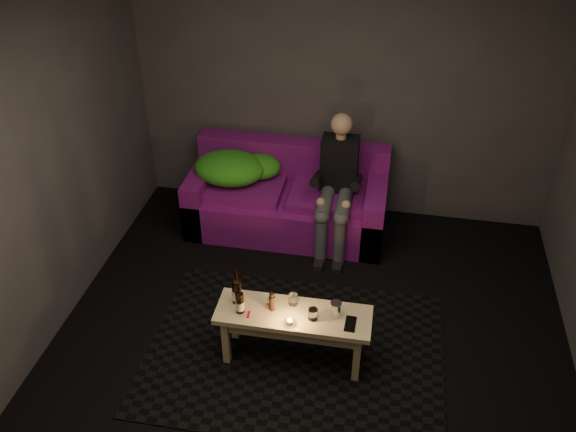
% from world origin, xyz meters
% --- Properties ---
extents(floor, '(4.50, 4.50, 0.00)m').
position_xyz_m(floor, '(0.00, 0.00, 0.00)').
color(floor, black).
rests_on(floor, ground).
extents(room, '(4.50, 4.50, 4.50)m').
position_xyz_m(room, '(0.00, 0.47, 1.64)').
color(room, silver).
rests_on(room, ground).
extents(rug, '(2.28, 1.67, 0.01)m').
position_xyz_m(rug, '(-0.10, 0.16, 0.01)').
color(rug, black).
rests_on(rug, floor).
extents(sofa, '(1.87, 0.84, 0.80)m').
position_xyz_m(sofa, '(-0.46, 1.82, 0.29)').
color(sofa, '#680D67').
rests_on(sofa, floor).
extents(green_blanket, '(0.82, 0.56, 0.28)m').
position_xyz_m(green_blanket, '(-0.98, 1.81, 0.61)').
color(green_blanket, '#379C1C').
rests_on(green_blanket, sofa).
extents(person, '(0.34, 0.78, 1.25)m').
position_xyz_m(person, '(0.02, 1.66, 0.65)').
color(person, black).
rests_on(person, sofa).
extents(coffee_table, '(1.13, 0.37, 0.46)m').
position_xyz_m(coffee_table, '(-0.10, 0.11, 0.38)').
color(coffee_table, '#E3CF84').
rests_on(coffee_table, rug).
extents(beer_bottle_a, '(0.08, 0.08, 0.30)m').
position_xyz_m(beer_bottle_a, '(-0.52, 0.15, 0.57)').
color(beer_bottle_a, black).
rests_on(beer_bottle_a, coffee_table).
extents(beer_bottle_b, '(0.06, 0.06, 0.25)m').
position_xyz_m(beer_bottle_b, '(-0.48, 0.06, 0.55)').
color(beer_bottle_b, black).
rests_on(beer_bottle_b, coffee_table).
extents(salt_shaker, '(0.05, 0.05, 0.09)m').
position_xyz_m(salt_shaker, '(-0.29, 0.15, 0.51)').
color(salt_shaker, silver).
rests_on(salt_shaker, coffee_table).
extents(pepper_mill, '(0.05, 0.05, 0.12)m').
position_xyz_m(pepper_mill, '(-0.26, 0.12, 0.52)').
color(pepper_mill, black).
rests_on(pepper_mill, coffee_table).
extents(tumbler_back, '(0.09, 0.09, 0.08)m').
position_xyz_m(tumbler_back, '(-0.12, 0.21, 0.50)').
color(tumbler_back, white).
rests_on(tumbler_back, coffee_table).
extents(tealight, '(0.05, 0.05, 0.04)m').
position_xyz_m(tealight, '(-0.11, 0.00, 0.48)').
color(tealight, white).
rests_on(tealight, coffee_table).
extents(tumbler_front, '(0.07, 0.07, 0.09)m').
position_xyz_m(tumbler_front, '(0.05, 0.08, 0.51)').
color(tumbler_front, white).
rests_on(tumbler_front, coffee_table).
extents(steel_cup, '(0.11, 0.11, 0.11)m').
position_xyz_m(steel_cup, '(0.20, 0.15, 0.52)').
color(steel_cup, silver).
rests_on(steel_cup, coffee_table).
extents(smartphone, '(0.08, 0.16, 0.01)m').
position_xyz_m(smartphone, '(0.32, 0.08, 0.47)').
color(smartphone, black).
rests_on(smartphone, coffee_table).
extents(red_lighter, '(0.02, 0.07, 0.01)m').
position_xyz_m(red_lighter, '(-0.41, 0.03, 0.47)').
color(red_lighter, red).
rests_on(red_lighter, coffee_table).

